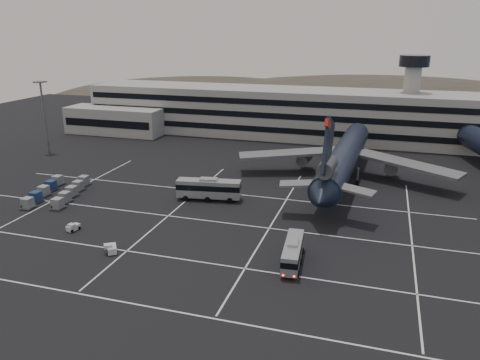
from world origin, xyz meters
name	(u,v)px	position (x,y,z in m)	size (l,w,h in m)	color
ground	(191,229)	(0.00, 0.00, 0.00)	(260.00, 260.00, 0.00)	black
lane_markings	(198,228)	(0.95, 0.72, 0.01)	(90.00, 55.62, 0.01)	silver
terminal	(274,113)	(-2.95, 71.14, 6.93)	(125.00, 26.00, 24.00)	gray
hills	(360,120)	(17.99, 170.00, -12.07)	(352.00, 180.00, 44.00)	#38332B
lightpole_left	(43,107)	(-55.00, 35.00, 11.82)	(2.40, 2.40, 18.28)	slate
trijet_main	(344,157)	(21.13, 32.34, 5.25)	(47.40, 57.64, 18.08)	black
bus_near	(293,251)	(17.89, -6.70, 1.88)	(3.13, 9.91, 3.44)	#919499
bus_far	(209,188)	(-2.05, 13.60, 2.33)	(12.36, 4.63, 4.27)	#919499
tug_a	(73,227)	(-17.96, -6.12, 0.58)	(1.67, 2.26, 1.31)	beige
tug_b	(112,249)	(-7.74, -11.11, 0.65)	(2.44, 2.65, 1.47)	beige
uld_cluster	(58,191)	(-30.68, 6.86, 0.99)	(11.29, 17.01, 2.03)	#2D2D30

